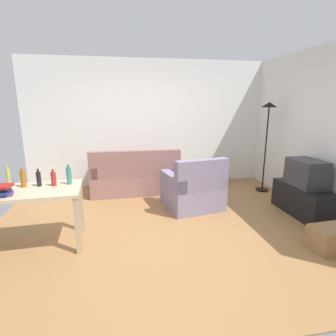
{
  "coord_description": "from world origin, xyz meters",
  "views": [
    {
      "loc": [
        -0.69,
        -3.72,
        1.8
      ],
      "look_at": [
        0.1,
        0.5,
        0.75
      ],
      "focal_mm": 28.67,
      "sensor_mm": 36.0,
      "label": 1
    }
  ],
  "objects_px": {
    "tv": "(306,173)",
    "torchiere_lamp": "(268,123)",
    "tv_stand": "(303,200)",
    "book_stack": "(1,190)",
    "armchair": "(194,190)",
    "bottle_tall": "(69,175)",
    "bottle_squat": "(9,178)",
    "bottle_dark": "(39,179)",
    "couch": "(135,178)",
    "desk": "(30,198)",
    "bottle_red": "(54,179)",
    "potted_plant": "(213,169)",
    "storage_box": "(330,239)",
    "bottle_amber": "(23,179)"
  },
  "relations": [
    {
      "from": "tv",
      "to": "torchiere_lamp",
      "type": "distance_m",
      "value": 1.45
    },
    {
      "from": "tv_stand",
      "to": "book_stack",
      "type": "height_order",
      "value": "book_stack"
    },
    {
      "from": "torchiere_lamp",
      "to": "armchair",
      "type": "xyz_separation_m",
      "value": [
        -1.69,
        -0.66,
        -1.09
      ]
    },
    {
      "from": "torchiere_lamp",
      "to": "bottle_tall",
      "type": "bearing_deg",
      "value": -158.92
    },
    {
      "from": "bottle_squat",
      "to": "bottle_dark",
      "type": "relative_size",
      "value": 1.24
    },
    {
      "from": "couch",
      "to": "bottle_squat",
      "type": "height_order",
      "value": "bottle_squat"
    },
    {
      "from": "desk",
      "to": "bottle_red",
      "type": "bearing_deg",
      "value": 21.67
    },
    {
      "from": "desk",
      "to": "potted_plant",
      "type": "xyz_separation_m",
      "value": [
        3.19,
        2.24,
        -0.32
      ]
    },
    {
      "from": "storage_box",
      "to": "bottle_amber",
      "type": "xyz_separation_m",
      "value": [
        -3.75,
        0.91,
        0.72
      ]
    },
    {
      "from": "tv",
      "to": "armchair",
      "type": "height_order",
      "value": "same"
    },
    {
      "from": "tv",
      "to": "bottle_amber",
      "type": "relative_size",
      "value": 2.39
    },
    {
      "from": "desk",
      "to": "bottle_squat",
      "type": "distance_m",
      "value": 0.39
    },
    {
      "from": "couch",
      "to": "bottle_squat",
      "type": "distance_m",
      "value": 2.51
    },
    {
      "from": "tv",
      "to": "desk",
      "type": "bearing_deg",
      "value": 94.01
    },
    {
      "from": "tv",
      "to": "armchair",
      "type": "relative_size",
      "value": 0.58
    },
    {
      "from": "tv",
      "to": "bottle_red",
      "type": "xyz_separation_m",
      "value": [
        -3.78,
        -0.16,
        0.15
      ]
    },
    {
      "from": "couch",
      "to": "desk",
      "type": "distance_m",
      "value": 2.41
    },
    {
      "from": "desk",
      "to": "bottle_red",
      "type": "distance_m",
      "value": 0.36
    },
    {
      "from": "storage_box",
      "to": "bottle_tall",
      "type": "bearing_deg",
      "value": 163.8
    },
    {
      "from": "armchair",
      "to": "bottle_red",
      "type": "relative_size",
      "value": 4.73
    },
    {
      "from": "storage_box",
      "to": "bottle_dark",
      "type": "distance_m",
      "value": 3.75
    },
    {
      "from": "potted_plant",
      "to": "bottle_tall",
      "type": "xyz_separation_m",
      "value": [
        -2.74,
        -2.08,
        0.55
      ]
    },
    {
      "from": "potted_plant",
      "to": "book_stack",
      "type": "bearing_deg",
      "value": -144.67
    },
    {
      "from": "tv_stand",
      "to": "potted_plant",
      "type": "bearing_deg",
      "value": 23.62
    },
    {
      "from": "bottle_amber",
      "to": "torchiere_lamp",
      "type": "bearing_deg",
      "value": 18.81
    },
    {
      "from": "desk",
      "to": "bottle_tall",
      "type": "relative_size",
      "value": 4.65
    },
    {
      "from": "desk",
      "to": "potted_plant",
      "type": "distance_m",
      "value": 3.9
    },
    {
      "from": "tv_stand",
      "to": "torchiere_lamp",
      "type": "height_order",
      "value": "torchiere_lamp"
    },
    {
      "from": "torchiere_lamp",
      "to": "desk",
      "type": "relative_size",
      "value": 1.47
    },
    {
      "from": "potted_plant",
      "to": "armchair",
      "type": "height_order",
      "value": "armchair"
    },
    {
      "from": "tv",
      "to": "desk",
      "type": "distance_m",
      "value": 4.05
    },
    {
      "from": "tv",
      "to": "bottle_tall",
      "type": "height_order",
      "value": "bottle_tall"
    },
    {
      "from": "bottle_amber",
      "to": "potted_plant",
      "type": "bearing_deg",
      "value": 32.64
    },
    {
      "from": "torchiere_lamp",
      "to": "armchair",
      "type": "height_order",
      "value": "torchiere_lamp"
    },
    {
      "from": "bottle_tall",
      "to": "book_stack",
      "type": "xyz_separation_m",
      "value": [
        -0.69,
        -0.35,
        -0.05
      ]
    },
    {
      "from": "tv_stand",
      "to": "storage_box",
      "type": "height_order",
      "value": "tv_stand"
    },
    {
      "from": "bottle_amber",
      "to": "book_stack",
      "type": "bearing_deg",
      "value": -113.55
    },
    {
      "from": "tv_stand",
      "to": "storage_box",
      "type": "relative_size",
      "value": 2.29
    },
    {
      "from": "couch",
      "to": "storage_box",
      "type": "xyz_separation_m",
      "value": [
        2.25,
        -2.69,
        -0.16
      ]
    },
    {
      "from": "book_stack",
      "to": "torchiere_lamp",
      "type": "bearing_deg",
      "value": 22.06
    },
    {
      "from": "bottle_squat",
      "to": "tv_stand",
      "type": "bearing_deg",
      "value": 1.73
    },
    {
      "from": "potted_plant",
      "to": "bottle_red",
      "type": "bearing_deg",
      "value": -144.09
    },
    {
      "from": "bottle_squat",
      "to": "bottle_tall",
      "type": "distance_m",
      "value": 0.72
    },
    {
      "from": "armchair",
      "to": "bottle_dark",
      "type": "height_order",
      "value": "bottle_dark"
    },
    {
      "from": "bottle_dark",
      "to": "torchiere_lamp",
      "type": "bearing_deg",
      "value": 19.54
    },
    {
      "from": "torchiere_lamp",
      "to": "desk",
      "type": "height_order",
      "value": "torchiere_lamp"
    },
    {
      "from": "storage_box",
      "to": "tv_stand",
      "type": "bearing_deg",
      "value": 69.89
    },
    {
      "from": "bottle_red",
      "to": "bottle_tall",
      "type": "distance_m",
      "value": 0.19
    },
    {
      "from": "bottle_squat",
      "to": "armchair",
      "type": "bearing_deg",
      "value": 15.46
    },
    {
      "from": "tv",
      "to": "potted_plant",
      "type": "distance_m",
      "value": 2.16
    }
  ]
}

